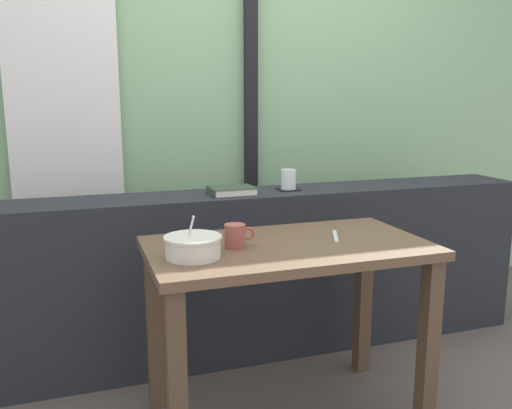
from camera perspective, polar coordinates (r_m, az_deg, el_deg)
name	(u,v)px	position (r m, az deg, el deg)	size (l,w,h in m)	color
ground	(299,408)	(2.36, 4.60, -20.57)	(8.00, 8.00, 0.00)	#564C47
outdoor_backdrop	(217,69)	(3.20, -4.16, 14.06)	(4.80, 0.08, 2.80)	#8EBC89
curtain_left_panel	(63,96)	(2.99, -19.67, 10.77)	(0.56, 0.06, 2.50)	white
window_divider_post	(251,87)	(3.18, -0.54, 12.30)	(0.07, 0.05, 2.60)	black
dark_console_ledge	(256,273)	(2.65, 0.02, -7.21)	(2.80, 0.32, 0.80)	#23262B
breakfast_table	(287,277)	(2.05, 3.32, -7.61)	(1.04, 0.58, 0.71)	brown
coaster_square	(288,189)	(2.61, 3.44, 1.60)	(0.10, 0.10, 0.01)	black
juice_glass	(288,180)	(2.60, 3.45, 2.62)	(0.07, 0.07, 0.10)	white
closed_book	(232,191)	(2.48, -2.59, 1.46)	(0.21, 0.15, 0.03)	#334233
soup_bowl	(193,247)	(1.84, -6.66, -4.45)	(0.20, 0.20, 0.15)	silver
fork_utensil	(335,236)	(2.12, 8.38, -3.32)	(0.02, 0.17, 0.01)	silver
ceramic_mug	(236,236)	(1.95, -2.17, -3.30)	(0.11, 0.08, 0.08)	#9E4C42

